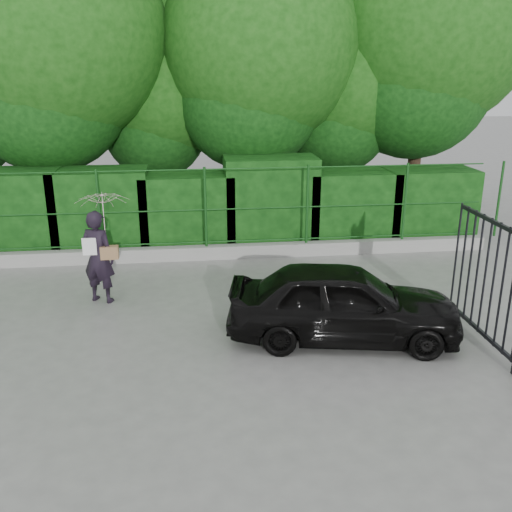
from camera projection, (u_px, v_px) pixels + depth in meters
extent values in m
plane|color=gray|center=(192.00, 354.00, 8.73)|extent=(80.00, 80.00, 0.00)
cube|color=#9E9E99|center=(189.00, 253.00, 12.92)|extent=(14.00, 0.25, 0.30)
cylinder|color=#144615|center=(99.00, 211.00, 12.37)|extent=(0.06, 0.06, 1.80)
cylinder|color=#144615|center=(205.00, 208.00, 12.63)|extent=(0.06, 0.06, 1.80)
cylinder|color=#144615|center=(307.00, 205.00, 12.89)|extent=(0.06, 0.06, 1.80)
cylinder|color=#144615|center=(405.00, 202.00, 13.15)|extent=(0.06, 0.06, 1.80)
cylinder|color=#144615|center=(499.00, 199.00, 13.41)|extent=(0.06, 0.06, 1.80)
cylinder|color=#144615|center=(189.00, 243.00, 12.84)|extent=(13.60, 0.03, 0.03)
cylinder|color=#144615|center=(187.00, 210.00, 12.60)|extent=(13.60, 0.03, 0.03)
cylinder|color=#144615|center=(186.00, 170.00, 12.31)|extent=(13.60, 0.03, 0.03)
cube|color=black|center=(13.00, 212.00, 13.14)|extent=(2.20, 1.20, 1.95)
cube|color=black|center=(102.00, 210.00, 13.37)|extent=(2.20, 1.20, 1.93)
cube|color=black|center=(188.00, 211.00, 13.62)|extent=(2.20, 1.20, 1.77)
cube|color=black|center=(270.00, 201.00, 13.79)|extent=(2.20, 1.20, 2.14)
cube|color=black|center=(350.00, 207.00, 14.08)|extent=(2.20, 1.20, 1.76)
cube|color=black|center=(428.00, 204.00, 14.31)|extent=(2.20, 1.20, 1.77)
cylinder|color=black|center=(66.00, 146.00, 14.45)|extent=(0.36, 0.36, 4.50)
sphere|color=#14470F|center=(54.00, 32.00, 13.59)|extent=(5.40, 5.40, 5.40)
cylinder|color=black|center=(168.00, 161.00, 16.16)|extent=(0.36, 0.36, 3.25)
sphere|color=#14470F|center=(165.00, 89.00, 15.54)|extent=(3.90, 3.90, 3.90)
cylinder|color=black|center=(260.00, 146.00, 15.34)|extent=(0.36, 0.36, 4.25)
sphere|color=#14470F|center=(260.00, 45.00, 14.53)|extent=(5.10, 5.10, 5.10)
cylinder|color=black|center=(343.00, 155.00, 16.40)|extent=(0.36, 0.36, 3.50)
sphere|color=#14470F|center=(347.00, 78.00, 15.74)|extent=(4.20, 4.20, 4.20)
cylinder|color=black|center=(417.00, 133.00, 16.06)|extent=(0.36, 0.36, 4.75)
sphere|color=#14470F|center=(426.00, 24.00, 15.15)|extent=(5.70, 5.70, 5.70)
cube|color=black|center=(479.00, 330.00, 9.16)|extent=(0.05, 2.00, 0.06)
cube|color=black|center=(494.00, 222.00, 8.58)|extent=(0.05, 2.00, 0.06)
cylinder|color=black|center=(511.00, 295.00, 8.21)|extent=(0.04, 0.04, 1.90)
cylinder|color=black|center=(502.00, 289.00, 8.45)|extent=(0.04, 0.04, 1.90)
cylinder|color=black|center=(493.00, 282.00, 8.68)|extent=(0.04, 0.04, 1.90)
cylinder|color=black|center=(485.00, 277.00, 8.92)|extent=(0.04, 0.04, 1.90)
cylinder|color=black|center=(477.00, 271.00, 9.15)|extent=(0.04, 0.04, 1.90)
cylinder|color=black|center=(470.00, 266.00, 9.39)|extent=(0.04, 0.04, 1.90)
cylinder|color=black|center=(463.00, 261.00, 9.62)|extent=(0.04, 0.04, 1.90)
cylinder|color=black|center=(456.00, 257.00, 9.86)|extent=(0.04, 0.04, 1.90)
imported|color=black|center=(98.00, 257.00, 10.41)|extent=(0.75, 0.63, 1.74)
imported|color=#FED2DE|center=(104.00, 216.00, 10.24)|extent=(0.94, 0.96, 0.86)
cube|color=olive|center=(110.00, 252.00, 10.33)|extent=(0.32, 0.15, 0.24)
cube|color=white|center=(89.00, 247.00, 10.21)|extent=(0.25, 0.02, 0.32)
imported|color=black|center=(343.00, 302.00, 9.03)|extent=(3.87, 2.12, 1.25)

